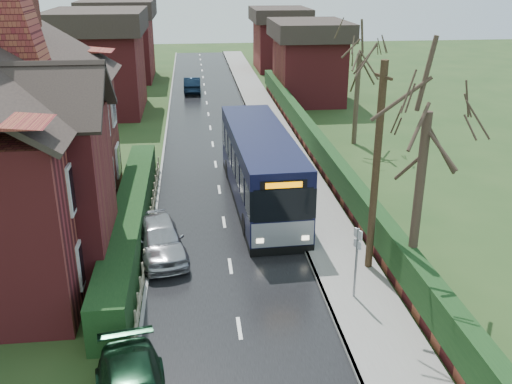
{
  "coord_description": "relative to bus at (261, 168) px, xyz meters",
  "views": [
    {
      "loc": [
        -1.16,
        -16.94,
        10.51
      ],
      "look_at": [
        1.31,
        4.97,
        1.8
      ],
      "focal_mm": 40.0,
      "sensor_mm": 36.0,
      "label": 1
    }
  ],
  "objects": [
    {
      "name": "tree_right_far",
      "position": [
        7.11,
        9.01,
        4.33
      ],
      "size": [
        4.18,
        4.18,
        8.07
      ],
      "color": "#392D21",
      "rests_on": "ground"
    },
    {
      "name": "kerb_right",
      "position": [
        1.16,
        1.78,
        -1.63
      ],
      "size": [
        0.12,
        100.0,
        0.14
      ],
      "primitive_type": "cube",
      "color": "gray",
      "rests_on": "ground"
    },
    {
      "name": "telegraph_pole",
      "position": [
        3.21,
        -6.99,
        2.21
      ],
      "size": [
        0.32,
        0.99,
        7.72
      ],
      "rotation": [
        0.0,
        0.0,
        0.24
      ],
      "color": "black",
      "rests_on": "ground"
    },
    {
      "name": "ground",
      "position": [
        -1.89,
        -8.22,
        -1.7
      ],
      "size": [
        140.0,
        140.0,
        0.0
      ],
      "primitive_type": "plane",
      "color": "#31461E",
      "rests_on": "ground"
    },
    {
      "name": "bus",
      "position": [
        0.0,
        0.0,
        0.0
      ],
      "size": [
        2.97,
        11.36,
        3.42
      ],
      "rotation": [
        0.0,
        0.0,
        0.04
      ],
      "color": "black",
      "rests_on": "ground"
    },
    {
      "name": "kerb_left",
      "position": [
        -4.94,
        1.78,
        -1.65
      ],
      "size": [
        0.12,
        100.0,
        0.1
      ],
      "primitive_type": "cube",
      "color": "gray",
      "rests_on": "ground"
    },
    {
      "name": "bus_stop_sign",
      "position": [
        2.11,
        -8.98,
        0.06
      ],
      "size": [
        0.19,
        0.4,
        2.66
      ],
      "rotation": [
        0.0,
        0.0,
        0.34
      ],
      "color": "slate",
      "rests_on": "ground"
    },
    {
      "name": "front_hedge",
      "position": [
        -5.79,
        -3.22,
        -0.9
      ],
      "size": [
        1.2,
        16.0,
        1.6
      ],
      "primitive_type": "cube",
      "color": "black",
      "rests_on": "ground"
    },
    {
      "name": "car_distant",
      "position": [
        -3.02,
        26.33,
        -1.01
      ],
      "size": [
        1.51,
        4.21,
        1.38
      ],
      "primitive_type": "imported",
      "rotation": [
        0.0,
        0.0,
        3.13
      ],
      "color": "black",
      "rests_on": "ground"
    },
    {
      "name": "road",
      "position": [
        -1.89,
        1.78,
        -1.69
      ],
      "size": [
        6.0,
        100.0,
        0.02
      ],
      "primitive_type": "cube",
      "color": "black",
      "rests_on": "ground"
    },
    {
      "name": "pavement",
      "position": [
        2.36,
        1.78,
        -1.63
      ],
      "size": [
        2.5,
        100.0,
        0.14
      ],
      "primitive_type": "cube",
      "color": "slate",
      "rests_on": "ground"
    },
    {
      "name": "car_silver",
      "position": [
        -4.55,
        -5.0,
        -0.96
      ],
      "size": [
        2.55,
        4.57,
        1.47
      ],
      "primitive_type": "imported",
      "rotation": [
        0.0,
        0.0,
        0.2
      ],
      "color": "#AAA9AD",
      "rests_on": "ground"
    },
    {
      "name": "picket_fence",
      "position": [
        -5.04,
        -3.22,
        -1.25
      ],
      "size": [
        0.1,
        16.0,
        0.9
      ],
      "primitive_type": null,
      "color": "gray",
      "rests_on": "ground"
    },
    {
      "name": "right_wall_hedge",
      "position": [
        3.91,
        1.78,
        -0.68
      ],
      "size": [
        0.6,
        50.0,
        1.8
      ],
      "color": "maroon",
      "rests_on": "ground"
    },
    {
      "name": "tree_right_near",
      "position": [
        4.11,
        -8.74,
        5.14
      ],
      "size": [
        4.24,
        4.24,
        9.15
      ],
      "color": "#33261E",
      "rests_on": "ground"
    }
  ]
}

